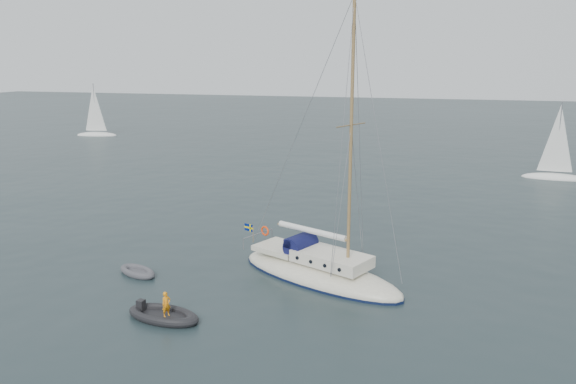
# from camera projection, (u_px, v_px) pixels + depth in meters

# --- Properties ---
(ground) EXTENTS (300.00, 300.00, 0.00)m
(ground) POSITION_uv_depth(u_px,v_px,m) (331.00, 296.00, 27.74)
(ground) COLOR black
(ground) RESTS_ON ground
(sailboat) EXTENTS (10.53, 3.15, 14.99)m
(sailboat) POSITION_uv_depth(u_px,v_px,m) (320.00, 258.00, 29.68)
(sailboat) COLOR #ECE9CB
(sailboat) RESTS_ON ground
(dinghy) EXTENTS (2.59, 1.17, 0.37)m
(dinghy) POSITION_uv_depth(u_px,v_px,m) (137.00, 272.00, 30.48)
(dinghy) COLOR #48484D
(dinghy) RESTS_ON ground
(rib) EXTENTS (3.61, 1.64, 1.35)m
(rib) POSITION_uv_depth(u_px,v_px,m) (163.00, 314.00, 25.23)
(rib) COLOR black
(rib) RESTS_ON ground
(distant_yacht_a) EXTENTS (6.34, 3.38, 8.40)m
(distant_yacht_a) POSITION_uv_depth(u_px,v_px,m) (95.00, 112.00, 85.47)
(distant_yacht_a) COLOR silver
(distant_yacht_a) RESTS_ON ground
(distant_yacht_c) EXTENTS (6.00, 3.20, 7.95)m
(distant_yacht_c) POSITION_uv_depth(u_px,v_px,m) (557.00, 144.00, 54.29)
(distant_yacht_c) COLOR silver
(distant_yacht_c) RESTS_ON ground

